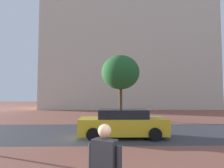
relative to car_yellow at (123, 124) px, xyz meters
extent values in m
plane|color=brown|center=(-0.36, 1.76, -0.71)|extent=(120.00, 120.00, 0.00)
cube|color=#38383D|center=(-0.36, 1.38, -0.71)|extent=(120.00, 6.28, 0.00)
cube|color=beige|center=(2.77, 25.18, 8.14)|extent=(28.75, 12.36, 17.71)
cube|color=#38424C|center=(2.77, 25.18, 18.20)|extent=(26.45, 11.37, 2.40)
cube|color=beige|center=(5.32, 25.18, 15.14)|extent=(4.97, 4.97, 31.70)
cylinder|color=beige|center=(-10.10, 20.50, 9.75)|extent=(2.80, 2.80, 20.94)
cylinder|color=beige|center=(15.65, 20.50, 9.78)|extent=(2.80, 2.80, 20.99)
cube|color=#232328|center=(-0.83, -6.99, 0.46)|extent=(0.46, 0.38, 0.62)
cylinder|color=#232328|center=(-0.60, -7.11, 0.41)|extent=(0.09, 0.09, 0.59)
cylinder|color=#232328|center=(-1.06, -6.87, 0.41)|extent=(0.09, 0.09, 0.59)
cube|color=black|center=(-0.78, -6.90, 0.48)|extent=(0.31, 0.25, 0.40)
sphere|color=tan|center=(-0.83, -6.99, 0.91)|extent=(0.22, 0.22, 0.22)
cube|color=gold|center=(0.00, 0.00, -0.12)|extent=(4.55, 1.73, 0.83)
cube|color=black|center=(0.00, 0.00, 0.53)|extent=(2.55, 1.52, 0.46)
cylinder|color=black|center=(1.50, 0.86, -0.39)|extent=(0.64, 0.22, 0.64)
cylinder|color=black|center=(1.50, -0.86, -0.39)|extent=(0.64, 0.22, 0.64)
cylinder|color=black|center=(-1.50, 0.86, -0.39)|extent=(0.64, 0.22, 0.64)
cylinder|color=black|center=(-1.50, -0.86, -0.39)|extent=(0.64, 0.22, 0.64)
cylinder|color=#4C3823|center=(0.35, 7.15, 0.75)|extent=(0.30, 0.30, 2.94)
ellipsoid|color=#235B28|center=(0.35, 7.15, 3.61)|extent=(3.47, 3.47, 3.12)
camera|label=1|loc=(-0.77, -10.12, 1.48)|focal=30.42mm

